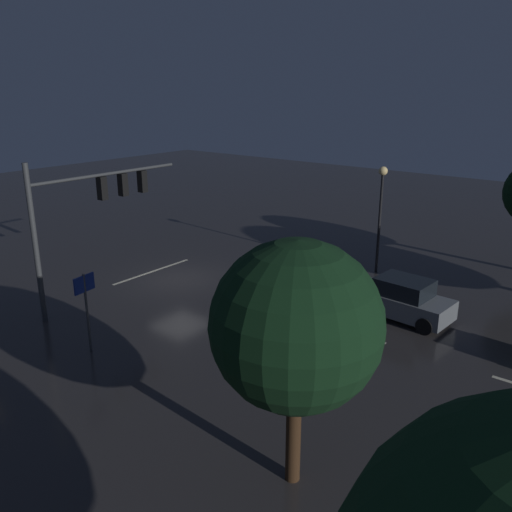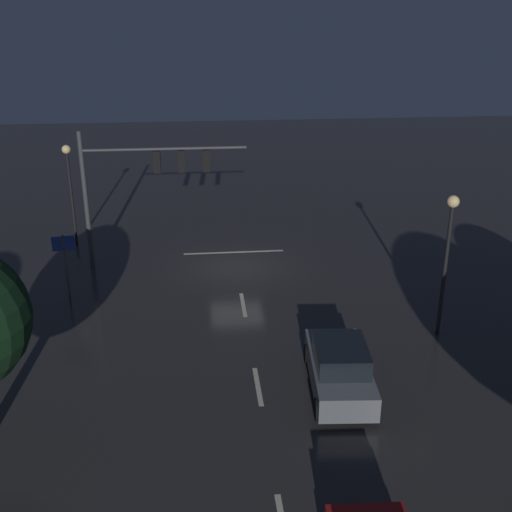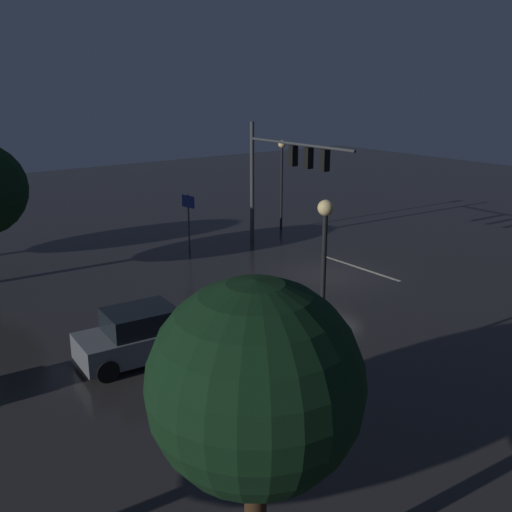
# 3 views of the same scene
# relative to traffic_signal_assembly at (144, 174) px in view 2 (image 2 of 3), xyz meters

# --- Properties ---
(ground_plane) EXTENTS (80.00, 80.00, 0.00)m
(ground_plane) POSITION_rel_traffic_signal_assembly_xyz_m (-4.07, 0.77, -4.46)
(ground_plane) COLOR #2D2B2B
(traffic_signal_assembly) EXTENTS (7.46, 0.47, 6.44)m
(traffic_signal_assembly) POSITION_rel_traffic_signal_assembly_xyz_m (0.00, 0.00, 0.00)
(traffic_signal_assembly) COLOR #383A3D
(traffic_signal_assembly) RESTS_ON ground_plane
(lane_dash_far) EXTENTS (0.16, 2.20, 0.01)m
(lane_dash_far) POSITION_rel_traffic_signal_assembly_xyz_m (-4.07, 4.77, -4.45)
(lane_dash_far) COLOR beige
(lane_dash_far) RESTS_ON ground_plane
(lane_dash_mid) EXTENTS (0.16, 2.20, 0.01)m
(lane_dash_mid) POSITION_rel_traffic_signal_assembly_xyz_m (-4.07, 10.77, -4.45)
(lane_dash_mid) COLOR beige
(lane_dash_mid) RESTS_ON ground_plane
(stop_bar) EXTENTS (5.00, 0.16, 0.01)m
(stop_bar) POSITION_rel_traffic_signal_assembly_xyz_m (-4.07, -1.18, -4.45)
(stop_bar) COLOR beige
(stop_bar) RESTS_ON ground_plane
(car_approaching) EXTENTS (2.19, 4.48, 1.70)m
(car_approaching) POSITION_rel_traffic_signal_assembly_xyz_m (-6.66, 11.19, -3.66)
(car_approaching) COLOR slate
(car_approaching) RESTS_ON ground_plane
(street_lamp_left_kerb) EXTENTS (0.44, 0.44, 5.44)m
(street_lamp_left_kerb) POSITION_rel_traffic_signal_assembly_xyz_m (-11.19, 7.92, -0.69)
(street_lamp_left_kerb) COLOR black
(street_lamp_left_kerb) RESTS_ON ground_plane
(street_lamp_right_kerb) EXTENTS (0.44, 0.44, 5.21)m
(street_lamp_right_kerb) POSITION_rel_traffic_signal_assembly_xyz_m (3.94, -3.02, -0.82)
(street_lamp_right_kerb) COLOR black
(street_lamp_right_kerb) RESTS_ON ground_plane
(route_sign) EXTENTS (0.90, 0.20, 2.96)m
(route_sign) POSITION_rel_traffic_signal_assembly_xyz_m (3.13, 3.74, -2.33)
(route_sign) COLOR #383A3D
(route_sign) RESTS_ON ground_plane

